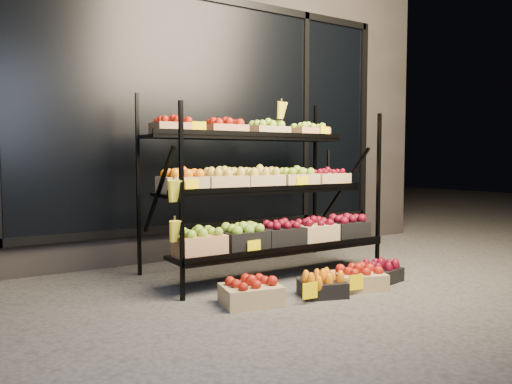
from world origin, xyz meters
TOP-DOWN VIEW (x-y plane):
  - ground at (0.00, 0.00)m, footprint 24.00×24.00m
  - building at (0.00, 2.59)m, footprint 6.00×2.08m
  - display_rack at (-0.02, 0.60)m, footprint 2.18×1.02m
  - tag_floor_a at (-0.26, -0.40)m, footprint 0.13×0.01m
  - tag_floor_b at (0.20, -0.40)m, footprint 0.13×0.01m
  - floor_crate_left at (-0.64, -0.18)m, footprint 0.48×0.39m
  - floor_crate_midleft at (-0.05, -0.29)m, footprint 0.41×0.36m
  - floor_crate_midright at (0.34, -0.28)m, footprint 0.47×0.40m
  - floor_crate_right at (0.67, -0.21)m, footprint 0.39×0.32m

SIDE VIEW (x-z plane):
  - ground at x=0.00m, z-range 0.00..0.00m
  - tag_floor_a at x=-0.26m, z-range 0.00..0.12m
  - tag_floor_b at x=0.20m, z-range 0.00..0.12m
  - floor_crate_midleft at x=-0.05m, z-range -0.01..0.18m
  - floor_crate_right at x=0.67m, z-range -0.01..0.18m
  - floor_crate_midright at x=0.34m, z-range -0.01..0.19m
  - floor_crate_left at x=-0.64m, z-range -0.01..0.20m
  - display_rack at x=-0.02m, z-range -0.09..1.66m
  - building at x=0.00m, z-range 0.00..3.50m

